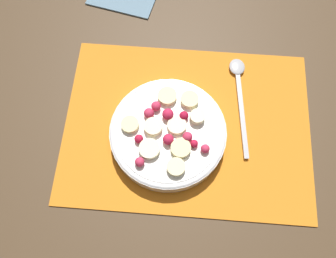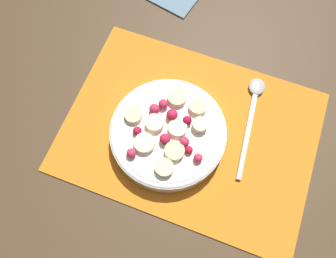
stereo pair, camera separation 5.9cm
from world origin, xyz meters
name	(u,v)px [view 2 (the right image)]	position (x,y,z in m)	size (l,w,h in m)	color
ground_plane	(190,131)	(0.00, 0.00, 0.00)	(3.00, 3.00, 0.00)	#4C3823
placemat	(190,131)	(0.00, 0.00, 0.00)	(0.48, 0.35, 0.01)	orange
fruit_bowl	(168,133)	(-0.04, -0.03, 0.03)	(0.21, 0.21, 0.06)	white
spoon	(253,105)	(0.10, 0.09, 0.01)	(0.04, 0.22, 0.01)	#B2B2B7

